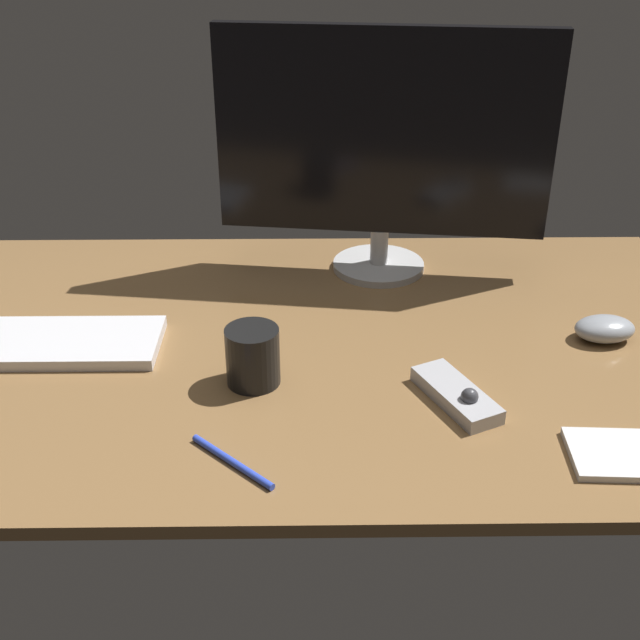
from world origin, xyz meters
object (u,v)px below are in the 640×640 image
(notepad, at_px, (619,455))
(pen, at_px, (232,461))
(computer_mouse, at_px, (605,330))
(media_remote, at_px, (457,395))
(keyboard, at_px, (41,343))
(coffee_mug, at_px, (253,356))
(monitor, at_px, (383,144))

(notepad, height_order, pen, same)
(notepad, bearing_deg, computer_mouse, 75.51)
(media_remote, height_order, pen, media_remote)
(keyboard, height_order, media_remote, media_remote)
(keyboard, distance_m, computer_mouse, 0.90)
(pen, bearing_deg, media_remote, 66.97)
(media_remote, relative_size, coffee_mug, 1.84)
(media_remote, xyz_separation_m, pen, (-0.31, -0.14, -0.01))
(pen, bearing_deg, computer_mouse, 71.32)
(notepad, bearing_deg, keyboard, 160.81)
(keyboard, xyz_separation_m, notepad, (0.82, -0.29, -0.00))
(computer_mouse, relative_size, coffee_mug, 1.10)
(keyboard, bearing_deg, pen, -41.87)
(media_remote, bearing_deg, notepad, 30.42)
(media_remote, bearing_deg, keyboard, -129.45)
(keyboard, distance_m, notepad, 0.87)
(coffee_mug, relative_size, notepad, 0.70)
(monitor, relative_size, keyboard, 1.58)
(notepad, bearing_deg, monitor, 114.83)
(monitor, distance_m, pen, 0.67)
(coffee_mug, bearing_deg, computer_mouse, 11.50)
(monitor, relative_size, pen, 4.04)
(keyboard, distance_m, media_remote, 0.65)
(notepad, bearing_deg, coffee_mug, 158.96)
(monitor, distance_m, media_remote, 0.51)
(computer_mouse, distance_m, media_remote, 0.32)
(media_remote, bearing_deg, pen, -91.79)
(media_remote, xyz_separation_m, coffee_mug, (-0.29, 0.06, 0.03))
(keyboard, bearing_deg, notepad, -19.10)
(monitor, height_order, computer_mouse, monitor)
(computer_mouse, height_order, media_remote, same)
(coffee_mug, height_order, notepad, coffee_mug)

